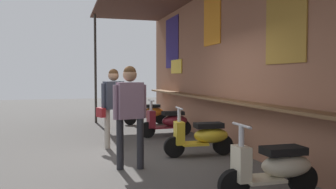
{
  "coord_description": "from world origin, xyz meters",
  "views": [
    {
      "loc": [
        6.2,
        -1.5,
        1.56
      ],
      "look_at": [
        -2.41,
        1.08,
        1.09
      ],
      "focal_mm": 36.96,
      "sensor_mm": 36.0,
      "label": 1
    }
  ],
  "objects_px": {
    "scooter_yellow": "(203,136)",
    "scooter_orange": "(148,112)",
    "shopper_with_handbag": "(113,99)",
    "shopper_browsing": "(130,105)",
    "scooter_cream": "(275,167)",
    "scooter_maroon": "(169,122)"
  },
  "relations": [
    {
      "from": "scooter_yellow",
      "to": "scooter_orange",
      "type": "bearing_deg",
      "value": -86.45
    },
    {
      "from": "scooter_yellow",
      "to": "shopper_with_handbag",
      "type": "relative_size",
      "value": 0.81
    },
    {
      "from": "scooter_cream",
      "to": "scooter_orange",
      "type": "bearing_deg",
      "value": -88.71
    },
    {
      "from": "scooter_orange",
      "to": "scooter_cream",
      "type": "xyz_separation_m",
      "value": [
        7.12,
        -0.0,
        0.0
      ]
    },
    {
      "from": "scooter_orange",
      "to": "scooter_cream",
      "type": "relative_size",
      "value": 1.0
    },
    {
      "from": "scooter_maroon",
      "to": "scooter_cream",
      "type": "xyz_separation_m",
      "value": [
        4.74,
        0.0,
        0.0
      ]
    },
    {
      "from": "scooter_orange",
      "to": "shopper_browsing",
      "type": "relative_size",
      "value": 0.81
    },
    {
      "from": "shopper_browsing",
      "to": "scooter_yellow",
      "type": "bearing_deg",
      "value": 99.31
    },
    {
      "from": "scooter_cream",
      "to": "shopper_with_handbag",
      "type": "xyz_separation_m",
      "value": [
        -3.71,
        -1.58,
        0.67
      ]
    },
    {
      "from": "scooter_yellow",
      "to": "scooter_maroon",
      "type": "bearing_deg",
      "value": -86.45
    },
    {
      "from": "scooter_yellow",
      "to": "shopper_with_handbag",
      "type": "bearing_deg",
      "value": -35.64
    },
    {
      "from": "scooter_orange",
      "to": "shopper_with_handbag",
      "type": "relative_size",
      "value": 0.81
    },
    {
      "from": "scooter_maroon",
      "to": "shopper_browsing",
      "type": "distance_m",
      "value": 3.33
    },
    {
      "from": "scooter_orange",
      "to": "scooter_maroon",
      "type": "bearing_deg",
      "value": 90.85
    },
    {
      "from": "scooter_orange",
      "to": "scooter_yellow",
      "type": "distance_m",
      "value": 4.7
    },
    {
      "from": "scooter_yellow",
      "to": "scooter_cream",
      "type": "bearing_deg",
      "value": 93.55
    },
    {
      "from": "scooter_yellow",
      "to": "shopper_browsing",
      "type": "distance_m",
      "value": 1.78
    },
    {
      "from": "scooter_yellow",
      "to": "scooter_cream",
      "type": "relative_size",
      "value": 1.0
    },
    {
      "from": "scooter_maroon",
      "to": "shopper_with_handbag",
      "type": "relative_size",
      "value": 0.81
    },
    {
      "from": "shopper_with_handbag",
      "to": "shopper_browsing",
      "type": "bearing_deg",
      "value": -20.43
    },
    {
      "from": "scooter_orange",
      "to": "scooter_maroon",
      "type": "distance_m",
      "value": 2.38
    },
    {
      "from": "shopper_with_handbag",
      "to": "shopper_browsing",
      "type": "height_order",
      "value": "shopper_browsing"
    }
  ]
}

